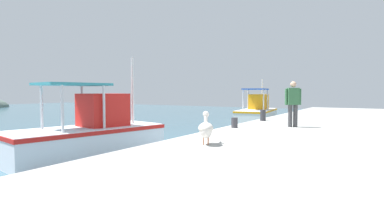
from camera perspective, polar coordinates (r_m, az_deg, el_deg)
quay_pier at (r=10.15m, az=30.78°, el=-7.19°), size 36.00×10.00×0.80m
fishing_boat_second at (r=10.78m, az=-18.21°, el=-4.69°), size 5.28×2.91×3.36m
fishing_boat_third at (r=23.27m, az=11.71°, el=-0.70°), size 5.29×2.68×3.10m
pelican at (r=7.83m, az=2.52°, el=-3.76°), size 0.93×0.64×0.82m
fisherman_standing at (r=12.28m, az=17.85°, el=1.06°), size 0.43×0.53×1.70m
mooring_bollard_second at (r=11.57m, az=7.71°, el=-2.65°), size 0.24×0.24×0.38m
mooring_bollard_third at (r=14.54m, az=12.75°, el=-1.31°), size 0.25×0.25×0.50m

